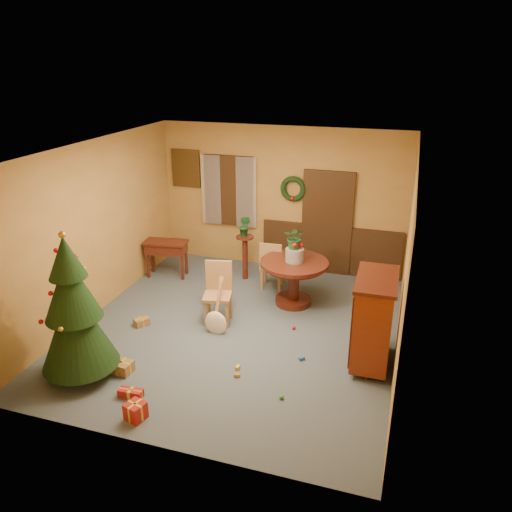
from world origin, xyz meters
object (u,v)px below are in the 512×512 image
at_px(sideboard, 373,319).
at_px(christmas_tree, 74,311).
at_px(chair_near, 218,290).
at_px(dining_table, 294,274).
at_px(writing_desk, 166,250).

bearing_deg(sideboard, christmas_tree, -158.31).
relative_size(chair_near, christmas_tree, 0.48).
distance_m(chair_near, christmas_tree, 2.43).
bearing_deg(sideboard, chair_near, 168.12).
bearing_deg(dining_table, writing_desk, 171.02).
xyz_separation_m(dining_table, christmas_tree, (-2.29, -2.97, 0.43)).
distance_m(christmas_tree, sideboard, 4.08).
height_order(dining_table, sideboard, sideboard).
bearing_deg(christmas_tree, chair_near, 58.87).
bearing_deg(christmas_tree, writing_desk, 96.78).
xyz_separation_m(chair_near, writing_desk, (-1.64, 1.36, 0.01)).
relative_size(christmas_tree, sideboard, 1.57).
distance_m(chair_near, writing_desk, 2.13).
height_order(dining_table, christmas_tree, christmas_tree).
bearing_deg(chair_near, sideboard, -11.88).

